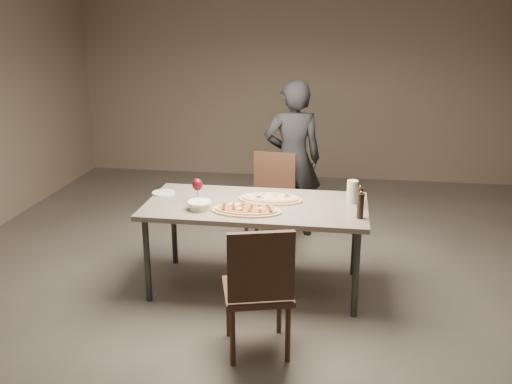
# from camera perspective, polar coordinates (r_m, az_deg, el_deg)

# --- Properties ---
(room) EXTENTS (7.00, 7.00, 7.00)m
(room) POSITION_cam_1_polar(r_m,az_deg,el_deg) (4.48, -0.00, 6.73)
(room) COLOR #605A52
(room) RESTS_ON ground
(dining_table) EXTENTS (1.80, 0.90, 0.75)m
(dining_table) POSITION_cam_1_polar(r_m,az_deg,el_deg) (4.66, -0.00, -1.84)
(dining_table) COLOR slate
(dining_table) RESTS_ON ground
(zucchini_pizza) EXTENTS (0.56, 0.31, 0.05)m
(zucchini_pizza) POSITION_cam_1_polar(r_m,az_deg,el_deg) (4.46, -0.97, -1.77)
(zucchini_pizza) COLOR tan
(zucchini_pizza) RESTS_ON dining_table
(ham_pizza) EXTENTS (0.53, 0.30, 0.04)m
(ham_pizza) POSITION_cam_1_polar(r_m,az_deg,el_deg) (4.72, 1.45, -0.65)
(ham_pizza) COLOR tan
(ham_pizza) RESTS_ON dining_table
(bread_basket) EXTENTS (0.20, 0.20, 0.07)m
(bread_basket) POSITION_cam_1_polar(r_m,az_deg,el_deg) (4.52, -5.73, -1.23)
(bread_basket) COLOR beige
(bread_basket) RESTS_ON dining_table
(oil_dish) EXTENTS (0.11, 0.11, 0.01)m
(oil_dish) POSITION_cam_1_polar(r_m,az_deg,el_deg) (4.72, 3.06, -0.79)
(oil_dish) COLOR white
(oil_dish) RESTS_ON dining_table
(pepper_mill_left) EXTENTS (0.06, 0.06, 0.22)m
(pepper_mill_left) POSITION_cam_1_polar(r_m,az_deg,el_deg) (4.36, 10.41, -1.33)
(pepper_mill_left) COLOR black
(pepper_mill_left) RESTS_ON dining_table
(pepper_mill_right) EXTENTS (0.05, 0.05, 0.19)m
(pepper_mill_right) POSITION_cam_1_polar(r_m,az_deg,el_deg) (4.59, 10.34, -0.54)
(pepper_mill_right) COLOR black
(pepper_mill_right) RESTS_ON dining_table
(carafe) EXTENTS (0.09, 0.09, 0.19)m
(carafe) POSITION_cam_1_polar(r_m,az_deg,el_deg) (4.70, 9.61, 0.03)
(carafe) COLOR silver
(carafe) RESTS_ON dining_table
(wine_glass) EXTENTS (0.09, 0.09, 0.20)m
(wine_glass) POSITION_cam_1_polar(r_m,az_deg,el_deg) (4.69, -5.88, 0.67)
(wine_glass) COLOR silver
(wine_glass) RESTS_ON dining_table
(side_plate) EXTENTS (0.19, 0.19, 0.01)m
(side_plate) POSITION_cam_1_polar(r_m,az_deg,el_deg) (4.96, -9.25, -0.08)
(side_plate) COLOR white
(side_plate) RESTS_ON dining_table
(chair_near) EXTENTS (0.55, 0.55, 0.95)m
(chair_near) POSITION_cam_1_polar(r_m,az_deg,el_deg) (3.79, 0.28, -9.26)
(chair_near) COLOR #40281B
(chair_near) RESTS_ON ground
(chair_far) EXTENTS (0.49, 0.49, 0.93)m
(chair_far) POSITION_cam_1_polar(r_m,az_deg,el_deg) (5.59, 1.58, -0.38)
(chair_far) COLOR #40281B
(chair_far) RESTS_ON ground
(diner) EXTENTS (0.67, 0.52, 1.62)m
(diner) POSITION_cam_1_polar(r_m,az_deg,el_deg) (5.82, 3.70, 3.27)
(diner) COLOR black
(diner) RESTS_ON ground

